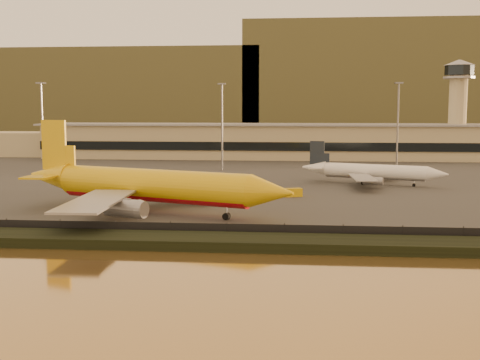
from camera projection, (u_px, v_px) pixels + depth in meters
The scene contains 12 objects.
ground at pixel (224, 223), 96.92m from camera, with size 900.00×900.00×0.00m, color black.
embankment at pixel (209, 242), 80.03m from camera, with size 320.00×7.00×1.40m, color black.
tarmac at pixel (259, 166), 190.84m from camera, with size 320.00×220.00×0.20m, color #2D2D2D.
perimeter_fence at pixel (213, 231), 83.91m from camera, with size 300.00×0.05×2.20m, color black.
terminal_building at pixel (225, 141), 221.64m from camera, with size 202.00×25.00×12.60m.
control_tower at pixel (458, 99), 217.54m from camera, with size 11.20×11.20×35.50m.
apron_light_masts at pixel (309, 118), 167.86m from camera, with size 152.20×12.20×25.40m.
distant_hills at pixel (251, 90), 431.27m from camera, with size 470.00×160.00×70.00m.
dhl_cargo_jet at pixel (149, 186), 104.23m from camera, with size 51.86×49.24×15.99m.
white_narrowbody_jet at pixel (372, 172), 144.00m from camera, with size 34.01×32.21×10.09m.
gse_vehicle_yellow at pixel (293, 192), 124.18m from camera, with size 3.82×1.72×1.72m, color #DCAF0B.
gse_vehicle_white at pixel (127, 186), 132.69m from camera, with size 4.52×2.04×2.04m, color white.
Camera 1 is at (11.30, -94.78, 18.34)m, focal length 45.00 mm.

